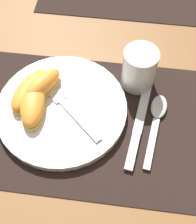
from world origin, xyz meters
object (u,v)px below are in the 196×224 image
(plate, at_px, (62,109))
(spoon, at_px, (157,116))
(knife, at_px, (138,127))
(citrus_wedge_2, at_px, (33,102))
(citrus_wedge_1, at_px, (30,90))
(citrus_wedge_0, at_px, (42,86))
(juice_glass, at_px, (139,70))
(fork, at_px, (64,103))

(plate, height_order, spoon, plate)
(knife, bearing_deg, citrus_wedge_2, 176.02)
(spoon, xyz_separation_m, citrus_wedge_1, (-0.27, 0.01, 0.03))
(citrus_wedge_0, height_order, citrus_wedge_1, citrus_wedge_0)
(juice_glass, distance_m, citrus_wedge_1, 0.23)
(juice_glass, bearing_deg, plate, -147.87)
(spoon, relative_size, fork, 1.11)
(citrus_wedge_1, bearing_deg, plate, -18.29)
(citrus_wedge_0, bearing_deg, juice_glass, 17.23)
(knife, height_order, citrus_wedge_1, citrus_wedge_1)
(fork, height_order, citrus_wedge_1, citrus_wedge_1)
(spoon, relative_size, citrus_wedge_2, 1.34)
(plate, xyz_separation_m, knife, (0.16, -0.02, -0.01))
(knife, bearing_deg, juice_glass, 94.70)
(plate, relative_size, fork, 1.73)
(plate, height_order, fork, fork)
(fork, relative_size, citrus_wedge_0, 1.41)
(juice_glass, xyz_separation_m, knife, (0.01, -0.12, -0.04))
(plate, distance_m, citrus_wedge_0, 0.06)
(spoon, height_order, citrus_wedge_1, citrus_wedge_1)
(knife, height_order, citrus_wedge_2, citrus_wedge_2)
(plate, xyz_separation_m, fork, (0.00, 0.01, 0.01))
(plate, bearing_deg, citrus_wedge_0, 143.27)
(citrus_wedge_1, xyz_separation_m, citrus_wedge_2, (0.01, -0.03, 0.00))
(knife, xyz_separation_m, citrus_wedge_2, (-0.22, 0.02, 0.03))
(citrus_wedge_0, relative_size, citrus_wedge_2, 0.86)
(plate, distance_m, fork, 0.01)
(plate, xyz_separation_m, spoon, (0.20, 0.01, -0.00))
(citrus_wedge_0, bearing_deg, spoon, -5.90)
(juice_glass, height_order, knife, juice_glass)
(knife, bearing_deg, spoon, 38.96)
(knife, bearing_deg, citrus_wedge_1, 169.15)
(plate, distance_m, knife, 0.16)
(spoon, xyz_separation_m, fork, (-0.20, -0.00, 0.01))
(citrus_wedge_2, bearing_deg, fork, 12.69)
(citrus_wedge_0, xyz_separation_m, citrus_wedge_2, (-0.01, -0.04, -0.00))
(juice_glass, distance_m, fork, 0.17)
(juice_glass, height_order, spoon, juice_glass)
(fork, distance_m, citrus_wedge_1, 0.08)
(plate, relative_size, juice_glass, 2.91)
(citrus_wedge_0, distance_m, citrus_wedge_1, 0.03)
(plate, height_order, citrus_wedge_0, citrus_wedge_0)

